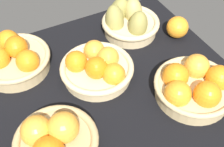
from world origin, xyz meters
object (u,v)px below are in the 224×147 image
basket_far_right_pears (128,22)px  basket_center (97,67)px  basket_near_right (194,86)px  basket_far_left (14,58)px  basket_near_left (54,141)px  loose_orange_front_gap (177,27)px

basket_far_right_pears → basket_center: bearing=-142.7°
basket_near_right → basket_far_right_pears: (-2.15, 36.50, 0.10)cm
basket_far_left → basket_center: size_ratio=0.99×
basket_near_right → basket_far_right_pears: bearing=93.4°
basket_far_right_pears → basket_near_left: 54.50cm
basket_center → basket_near_left: (-21.60, -19.37, 0.52)cm
loose_orange_front_gap → basket_far_left: bearing=169.3°
basket_far_left → loose_orange_front_gap: bearing=-10.7°
basket_center → basket_near_right: bearing=-43.1°
basket_far_left → basket_center: bearing=-34.9°
basket_center → loose_orange_front_gap: (35.30, 4.91, 0.08)cm
basket_near_right → basket_far_right_pears: size_ratio=1.13×
basket_center → basket_near_right: (22.45, -21.01, 0.50)cm
basket_center → basket_far_right_pears: basket_far_right_pears is taller
basket_far_left → loose_orange_front_gap: (58.08, -10.97, -0.46)cm
basket_near_right → basket_far_right_pears: 36.56cm
basket_center → basket_near_left: basket_near_left is taller
basket_center → basket_near_left: 29.02cm
basket_far_left → basket_near_left: 35.26cm
basket_near_right → basket_far_right_pears: basket_far_right_pears is taller
basket_near_right → basket_near_left: (-44.05, 1.64, 0.02)cm
basket_near_right → basket_near_left: basket_near_left is taller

